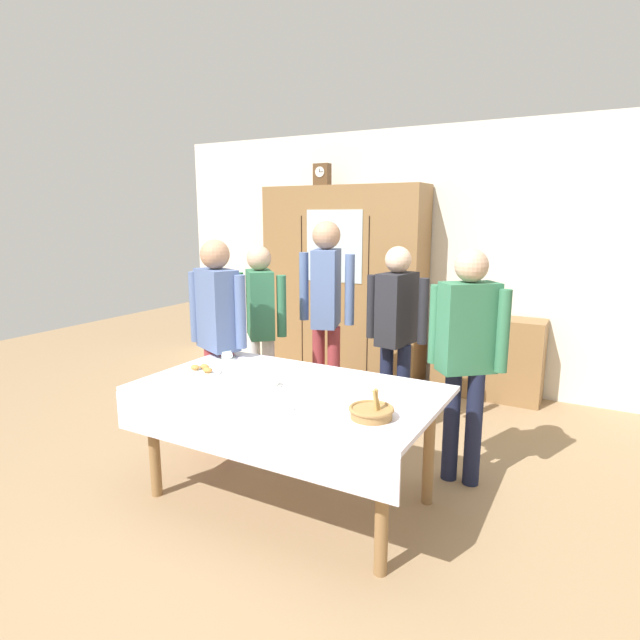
% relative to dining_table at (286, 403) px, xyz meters
% --- Properties ---
extents(ground_plane, '(12.00, 12.00, 0.00)m').
position_rel_dining_table_xyz_m(ground_plane, '(0.00, 0.24, -0.67)').
color(ground_plane, '#997A56').
rests_on(ground_plane, ground).
extents(back_wall, '(6.40, 0.10, 2.70)m').
position_rel_dining_table_xyz_m(back_wall, '(0.00, 2.89, 0.68)').
color(back_wall, silver).
rests_on(back_wall, ground).
extents(dining_table, '(1.86, 1.06, 0.76)m').
position_rel_dining_table_xyz_m(dining_table, '(0.00, 0.00, 0.00)').
color(dining_table, olive).
rests_on(dining_table, ground).
extents(wall_cabinet, '(1.83, 0.46, 2.11)m').
position_rel_dining_table_xyz_m(wall_cabinet, '(-0.90, 2.59, 0.39)').
color(wall_cabinet, olive).
rests_on(wall_cabinet, ground).
extents(mantel_clock, '(0.18, 0.11, 0.24)m').
position_rel_dining_table_xyz_m(mantel_clock, '(-1.17, 2.59, 1.56)').
color(mantel_clock, brown).
rests_on(mantel_clock, wall_cabinet).
extents(bookshelf_low, '(1.05, 0.35, 0.82)m').
position_rel_dining_table_xyz_m(bookshelf_low, '(0.69, 2.64, -0.26)').
color(bookshelf_low, olive).
rests_on(bookshelf_low, ground).
extents(book_stack, '(0.18, 0.24, 0.09)m').
position_rel_dining_table_xyz_m(book_stack, '(0.69, 2.64, 0.20)').
color(book_stack, '#664C7A').
rests_on(book_stack, bookshelf_low).
extents(tea_cup_center, '(0.13, 0.13, 0.06)m').
position_rel_dining_table_xyz_m(tea_cup_center, '(0.46, 0.18, 0.12)').
color(tea_cup_center, white).
rests_on(tea_cup_center, dining_table).
extents(tea_cup_mid_left, '(0.13, 0.13, 0.06)m').
position_rel_dining_table_xyz_m(tea_cup_mid_left, '(-0.73, 0.33, 0.12)').
color(tea_cup_mid_left, silver).
rests_on(tea_cup_mid_left, dining_table).
extents(tea_cup_far_left, '(0.13, 0.13, 0.06)m').
position_rel_dining_table_xyz_m(tea_cup_far_left, '(-0.10, -0.01, 0.12)').
color(tea_cup_far_left, white).
rests_on(tea_cup_far_left, dining_table).
extents(bread_basket, '(0.24, 0.24, 0.16)m').
position_rel_dining_table_xyz_m(bread_basket, '(0.65, -0.18, 0.13)').
color(bread_basket, '#9E7542').
rests_on(bread_basket, dining_table).
extents(pastry_plate, '(0.28, 0.28, 0.05)m').
position_rel_dining_table_xyz_m(pastry_plate, '(-0.67, -0.02, 0.11)').
color(pastry_plate, white).
rests_on(pastry_plate, dining_table).
extents(spoon_mid_left, '(0.12, 0.02, 0.01)m').
position_rel_dining_table_xyz_m(spoon_mid_left, '(0.20, -0.28, 0.10)').
color(spoon_mid_left, silver).
rests_on(spoon_mid_left, dining_table).
extents(spoon_center, '(0.12, 0.02, 0.01)m').
position_rel_dining_table_xyz_m(spoon_center, '(0.26, 0.08, 0.10)').
color(spoon_center, silver).
rests_on(spoon_center, dining_table).
extents(spoon_near_left, '(0.12, 0.02, 0.01)m').
position_rel_dining_table_xyz_m(spoon_near_left, '(0.32, -0.16, 0.10)').
color(spoon_near_left, silver).
rests_on(spoon_near_left, dining_table).
extents(person_beside_shelf, '(0.52, 0.40, 1.55)m').
position_rel_dining_table_xyz_m(person_beside_shelf, '(-0.92, 1.03, 0.27)').
color(person_beside_shelf, silver).
rests_on(person_beside_shelf, ground).
extents(person_near_right_end, '(0.52, 0.39, 1.60)m').
position_rel_dining_table_xyz_m(person_near_right_end, '(0.90, 0.80, 0.30)').
color(person_near_right_end, '#191E38').
rests_on(person_near_right_end, ground).
extents(person_behind_table_right, '(0.52, 0.39, 1.56)m').
position_rel_dining_table_xyz_m(person_behind_table_right, '(0.21, 1.34, 0.28)').
color(person_behind_table_right, '#191E38').
rests_on(person_behind_table_right, ground).
extents(person_by_cabinet, '(0.52, 0.33, 1.63)m').
position_rel_dining_table_xyz_m(person_by_cabinet, '(-0.88, 0.43, 0.32)').
color(person_by_cabinet, '#933338').
rests_on(person_by_cabinet, ground).
extents(person_behind_table_left, '(0.52, 0.40, 1.76)m').
position_rel_dining_table_xyz_m(person_behind_table_left, '(-0.41, 1.29, 0.41)').
color(person_behind_table_left, '#933338').
rests_on(person_behind_table_left, ground).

